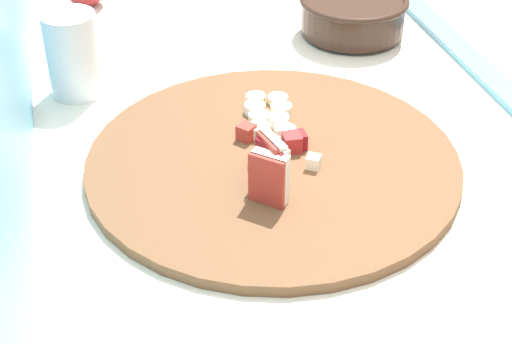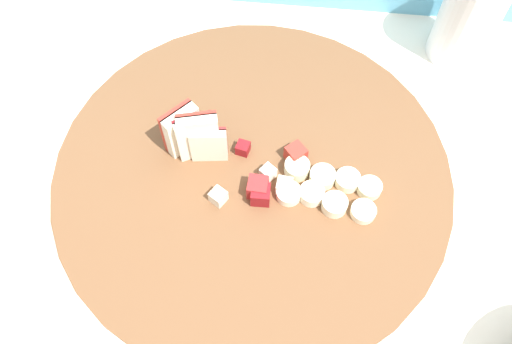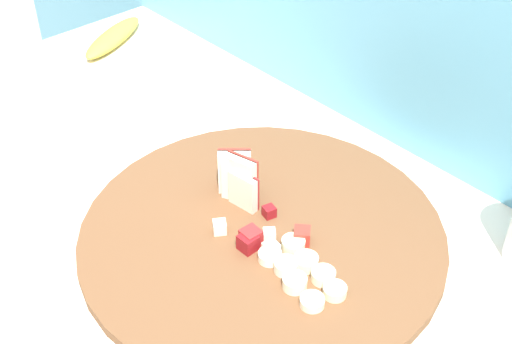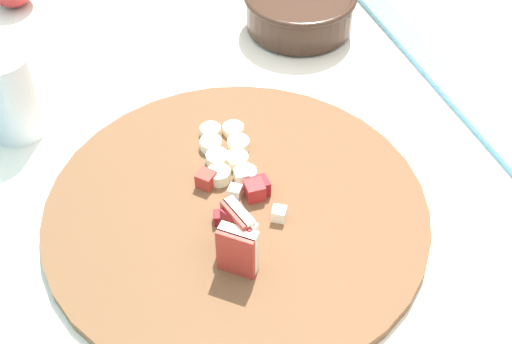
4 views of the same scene
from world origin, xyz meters
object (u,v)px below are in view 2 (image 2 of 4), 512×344
object	(u,v)px
apple_wedge_fan	(195,135)
apple_dice_pile	(265,179)
cutting_board	(252,174)
small_jar	(468,19)
banana_slice_rows	(327,188)

from	to	relation	value
apple_wedge_fan	apple_dice_pile	bearing A→B (deg)	-23.16
cutting_board	small_jar	distance (m)	0.34
cutting_board	small_jar	size ratio (longest dim) A/B	3.83
banana_slice_rows	apple_dice_pile	bearing A→B (deg)	178.31
apple_dice_pile	banana_slice_rows	world-z (taller)	apple_dice_pile
apple_dice_pile	banana_slice_rows	size ratio (longest dim) A/B	0.91
cutting_board	small_jar	bearing A→B (deg)	41.67
apple_wedge_fan	apple_dice_pile	size ratio (longest dim) A/B	0.71
apple_wedge_fan	banana_slice_rows	size ratio (longest dim) A/B	0.65
banana_slice_rows	small_jar	world-z (taller)	small_jar
cutting_board	apple_wedge_fan	xyz separation A→B (m)	(-0.07, 0.02, 0.04)
apple_dice_pile	cutting_board	bearing A→B (deg)	136.86
cutting_board	banana_slice_rows	size ratio (longest dim) A/B	3.92
cutting_board	banana_slice_rows	world-z (taller)	banana_slice_rows
cutting_board	apple_dice_pile	bearing A→B (deg)	-43.14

